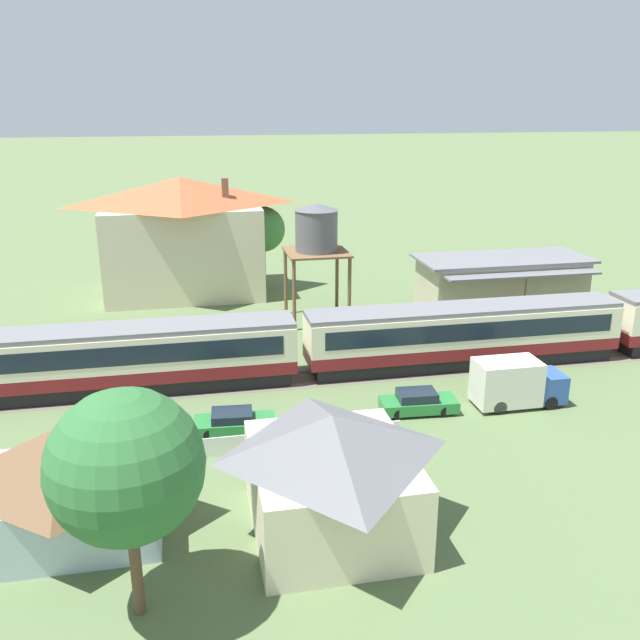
{
  "coord_description": "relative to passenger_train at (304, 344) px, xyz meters",
  "views": [
    {
      "loc": [
        -14.58,
        -39.14,
        16.94
      ],
      "look_at": [
        -6.41,
        1.15,
        3.46
      ],
      "focal_mm": 38.0,
      "sensor_mm": 36.0,
      "label": 1
    }
  ],
  "objects": [
    {
      "name": "cottage_grey_roof_2",
      "position": [
        -1.75,
        -16.01,
        0.4
      ],
      "size": [
        6.84,
        7.61,
        5.16
      ],
      "color": "beige",
      "rests_on": "ground_plane"
    },
    {
      "name": "delivery_truck_blue",
      "position": [
        11.15,
        -6.53,
        -0.89
      ],
      "size": [
        5.25,
        2.17,
        2.78
      ],
      "color": "#2D519E",
      "rests_on": "ground_plane"
    },
    {
      "name": "water_tower",
      "position": [
        3.03,
        11.33,
        4.9
      ],
      "size": [
        4.8,
        4.8,
        9.33
      ],
      "color": "brown",
      "rests_on": "ground_plane"
    },
    {
      "name": "yard_tree_2",
      "position": [
        -9.28,
        -19.39,
        3.44
      ],
      "size": [
        5.12,
        5.12,
        8.29
      ],
      "color": "brown",
      "rests_on": "ground_plane"
    },
    {
      "name": "parked_car_green",
      "position": [
        -5.0,
        -6.65,
        -1.69
      ],
      "size": [
        4.41,
        2.13,
        1.21
      ],
      "rotation": [
        0.0,
        0.0,
        -0.08
      ],
      "color": "#287A38",
      "rests_on": "ground_plane"
    },
    {
      "name": "ground_plane",
      "position": [
        7.61,
        -0.25,
        -2.27
      ],
      "size": [
        600.0,
        600.0,
        0.0
      ],
      "primitive_type": "plane",
      "color": "#566B42"
    },
    {
      "name": "yard_tree_0",
      "position": [
        0.03,
        21.46,
        3.33
      ],
      "size": [
        4.13,
        4.13,
        7.7
      ],
      "color": "brown",
      "rests_on": "ground_plane"
    },
    {
      "name": "railway_track",
      "position": [
        1.22,
        0.0,
        -2.26
      ],
      "size": [
        124.73,
        3.6,
        0.04
      ],
      "color": "#665B51",
      "rests_on": "ground_plane"
    },
    {
      "name": "station_building",
      "position": [
        18.29,
        10.31,
        0.1
      ],
      "size": [
        13.97,
        7.23,
        4.68
      ],
      "color": "#BCB293",
      "rests_on": "ground_plane"
    },
    {
      "name": "passenger_train",
      "position": [
        0.0,
        0.0,
        0.0
      ],
      "size": [
        87.04,
        3.2,
        4.09
      ],
      "color": "maroon",
      "rests_on": "ground_plane"
    },
    {
      "name": "parked_car_green_2",
      "position": [
        5.39,
        -6.35,
        -1.65
      ],
      "size": [
        4.4,
        2.03,
        1.31
      ],
      "rotation": [
        0.0,
        0.0,
        -0.07
      ],
      "color": "#287A38",
      "rests_on": "ground_plane"
    },
    {
      "name": "station_house_terracotta_roof",
      "position": [
        -7.1,
        21.47,
        3.13
      ],
      "size": [
        14.64,
        9.94,
        10.48
      ],
      "color": "beige",
      "rests_on": "ground_plane"
    },
    {
      "name": "cottage_brown_roof",
      "position": [
        -12.12,
        -14.13,
        0.25
      ],
      "size": [
        7.61,
        5.92,
        4.83
      ],
      "color": "silver",
      "rests_on": "ground_plane"
    }
  ]
}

